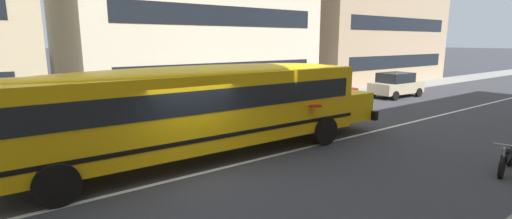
{
  "coord_description": "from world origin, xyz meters",
  "views": [
    {
      "loc": [
        -4.36,
        -8.76,
        3.73
      ],
      "look_at": [
        2.61,
        0.64,
        1.48
      ],
      "focal_mm": 25.22,
      "sensor_mm": 36.0,
      "label": 1
    }
  ],
  "objects_px": {
    "school_bus": "(208,103)",
    "parked_car_red_far_corner": "(323,92)",
    "motorcycle_near_kerb": "(507,157)",
    "parked_car_beige_by_lamppost": "(396,85)"
  },
  "relations": [
    {
      "from": "parked_car_beige_by_lamppost",
      "to": "parked_car_red_far_corner",
      "type": "bearing_deg",
      "value": 177.68
    },
    {
      "from": "school_bus",
      "to": "motorcycle_near_kerb",
      "type": "distance_m",
      "value": 9.01
    },
    {
      "from": "motorcycle_near_kerb",
      "to": "parked_car_red_far_corner",
      "type": "bearing_deg",
      "value": -118.87
    },
    {
      "from": "school_bus",
      "to": "parked_car_red_far_corner",
      "type": "bearing_deg",
      "value": 23.84
    },
    {
      "from": "parked_car_beige_by_lamppost",
      "to": "parked_car_red_far_corner",
      "type": "height_order",
      "value": "same"
    },
    {
      "from": "parked_car_red_far_corner",
      "to": "motorcycle_near_kerb",
      "type": "bearing_deg",
      "value": -106.32
    },
    {
      "from": "motorcycle_near_kerb",
      "to": "school_bus",
      "type": "bearing_deg",
      "value": -56.2
    },
    {
      "from": "school_bus",
      "to": "parked_car_beige_by_lamppost",
      "type": "relative_size",
      "value": 3.36
    },
    {
      "from": "parked_car_red_far_corner",
      "to": "parked_car_beige_by_lamppost",
      "type": "bearing_deg",
      "value": -2.09
    },
    {
      "from": "school_bus",
      "to": "parked_car_red_far_corner",
      "type": "xyz_separation_m",
      "value": [
        9.7,
        4.03,
        -0.91
      ]
    }
  ]
}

